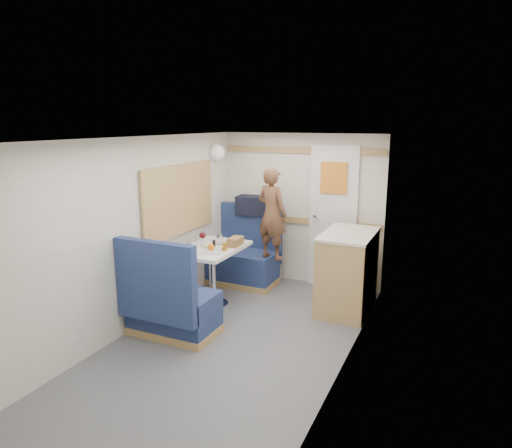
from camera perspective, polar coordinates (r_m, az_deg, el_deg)
The scene contains 27 objects.
floor at distance 4.49m, azimuth -4.47°, elevation -15.91°, with size 4.50×4.50×0.00m, color #515156.
ceiling at distance 3.94m, azimuth -4.98°, elevation 10.52°, with size 4.50×4.50×0.00m, color silver.
wall_back at distance 6.11m, azimuth 5.62°, elevation 1.84°, with size 2.20×0.02×2.00m, color silver.
wall_left at distance 4.72m, azimuth -16.45°, elevation -1.87°, with size 0.02×4.50×2.00m, color silver.
wall_right at distance 3.71m, azimuth 10.35°, elevation -5.50°, with size 0.02×4.50×2.00m, color silver.
oak_trim_low at distance 6.12m, azimuth 5.53°, elevation 0.43°, with size 2.15×0.02×0.08m, color #AA824C.
oak_trim_high at distance 5.99m, azimuth 5.72°, elevation 9.15°, with size 2.15×0.02×0.08m, color #AA824C.
side_window at distance 5.44m, azimuth -9.58°, elevation 3.04°, with size 0.04×1.30×0.72m, color gray.
rear_door at distance 5.96m, azimuth 9.60°, elevation 1.17°, with size 0.62×0.12×1.86m.
dinette_table at distance 5.37m, azimuth -5.49°, elevation -4.47°, with size 0.62×0.92×0.72m.
bench_far at distance 6.18m, azimuth -1.43°, elevation -4.68°, with size 0.90×0.59×1.05m.
bench_near at distance 4.78m, azimuth -10.68°, elevation -10.26°, with size 0.90×0.59×1.05m.
ledge at distance 6.25m, azimuth -0.43°, elevation 1.04°, with size 0.90×0.14×0.04m, color #AA824C.
dome_light at distance 6.08m, azimuth -4.92°, elevation 8.93°, with size 0.20×0.20×0.20m, color white.
galley_counter at distance 5.38m, azimuth 11.33°, elevation -5.76°, with size 0.57×0.92×0.92m.
person at distance 5.67m, azimuth 1.99°, elevation 1.31°, with size 0.42×0.28×1.15m, color brown.
duffel_bag at distance 6.20m, azimuth 0.06°, elevation 2.32°, with size 0.53×0.25×0.25m, color black.
tray at distance 5.17m, azimuth -5.71°, elevation -3.27°, with size 0.25×0.33×0.02m, color silver.
orange_fruit at distance 5.13m, azimuth -5.62°, elevation -2.88°, with size 0.07×0.07×0.07m, color #DB6409.
cheese_block at distance 5.23m, azimuth -5.96°, elevation -2.79°, with size 0.10×0.06×0.04m, color #EFD58A.
wine_glass at distance 5.35m, azimuth -6.70°, elevation -1.48°, with size 0.08×0.08×0.17m.
tumbler_left at distance 5.05m, azimuth -8.48°, elevation -3.16°, with size 0.07×0.07×0.12m, color white.
tumbler_right at distance 5.43m, azimuth -4.57°, elevation -1.95°, with size 0.07×0.07×0.11m, color white.
beer_glass at distance 5.16m, azimuth -3.94°, elevation -2.83°, with size 0.06×0.06×0.09m, color #925D15.
pepper_grinder at distance 5.28m, azimuth -5.27°, elevation -2.50°, with size 0.04×0.04×0.09m, color black.
salt_grinder at distance 5.25m, azimuth -7.20°, elevation -2.60°, with size 0.04×0.04×0.10m, color white.
bread_loaf at distance 5.36m, azimuth -2.60°, elevation -2.21°, with size 0.13×0.23×0.10m, color olive.
Camera 1 is at (1.94, -3.43, 2.15)m, focal length 32.00 mm.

